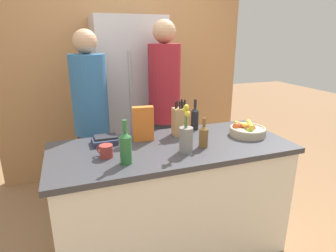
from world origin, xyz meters
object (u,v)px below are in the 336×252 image
at_px(bottle_oil, 195,118).
at_px(bottle_wine, 126,147).
at_px(person_at_sink, 91,117).
at_px(knife_block, 180,121).
at_px(person_in_blue, 164,104).
at_px(coffee_mug, 106,151).
at_px(flower_vase, 186,137).
at_px(book_stack, 105,140).
at_px(fruit_bowl, 247,130).
at_px(cereal_box, 143,124).
at_px(refrigerator, 130,105).
at_px(bottle_vinegar, 204,136).

relative_size(bottle_oil, bottle_wine, 0.92).
bearing_deg(person_at_sink, knife_block, -21.58).
distance_m(knife_block, person_in_blue, 0.52).
height_order(knife_block, coffee_mug, knife_block).
xyz_separation_m(flower_vase, bottle_oil, (0.27, 0.43, -0.01)).
bearing_deg(bottle_wine, knife_block, 36.30).
xyz_separation_m(book_stack, bottle_oil, (0.77, 0.09, 0.08)).
height_order(fruit_bowl, person_in_blue, person_in_blue).
relative_size(book_stack, bottle_wine, 0.66).
bearing_deg(person_in_blue, book_stack, -116.38).
bearing_deg(cereal_box, refrigerator, 83.04).
height_order(book_stack, bottle_wine, bottle_wine).
bearing_deg(refrigerator, knife_block, -80.21).
distance_m(coffee_mug, bottle_oil, 0.87).
distance_m(bottle_oil, person_at_sink, 0.92).
xyz_separation_m(refrigerator, person_in_blue, (0.23, -0.53, 0.11)).
bearing_deg(person_in_blue, bottle_oil, -48.24).
height_order(flower_vase, bottle_vinegar, flower_vase).
height_order(refrigerator, person_at_sink, refrigerator).
bearing_deg(fruit_bowl, knife_block, 159.61).
bearing_deg(coffee_mug, fruit_bowl, 2.74).
xyz_separation_m(knife_block, flower_vase, (-0.10, -0.34, -0.01)).
bearing_deg(bottle_wine, refrigerator, 76.64).
height_order(refrigerator, bottle_vinegar, refrigerator).
bearing_deg(knife_block, bottle_wine, -143.70).
height_order(fruit_bowl, person_at_sink, person_at_sink).
bearing_deg(cereal_box, flower_vase, -56.25).
height_order(flower_vase, person_in_blue, person_in_blue).
xyz_separation_m(bottle_vinegar, person_at_sink, (-0.71, 0.80, -0.01)).
xyz_separation_m(coffee_mug, person_in_blue, (0.67, 0.76, 0.09)).
relative_size(flower_vase, bottle_oil, 1.30).
relative_size(flower_vase, coffee_mug, 3.25).
xyz_separation_m(refrigerator, bottle_wine, (-0.34, -1.43, 0.08)).
relative_size(cereal_box, bottle_vinegar, 1.21).
distance_m(fruit_bowl, person_at_sink, 1.35).
bearing_deg(fruit_bowl, bottle_oil, 140.57).
distance_m(person_at_sink, person_in_blue, 0.70).
bearing_deg(book_stack, bottle_wine, -78.07).
bearing_deg(bottle_vinegar, coffee_mug, 175.20).
relative_size(flower_vase, bottle_wine, 1.19).
bearing_deg(cereal_box, book_stack, 175.66).
distance_m(bottle_wine, person_at_sink, 0.90).
bearing_deg(refrigerator, person_at_sink, -130.65).
distance_m(coffee_mug, person_at_sink, 0.75).
xyz_separation_m(flower_vase, bottle_vinegar, (0.16, 0.04, -0.02)).
bearing_deg(coffee_mug, person_at_sink, 91.70).
bearing_deg(flower_vase, fruit_bowl, 14.33).
distance_m(book_stack, person_at_sink, 0.51).
relative_size(book_stack, bottle_vinegar, 0.86).
bearing_deg(bottle_vinegar, fruit_bowl, 14.04).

